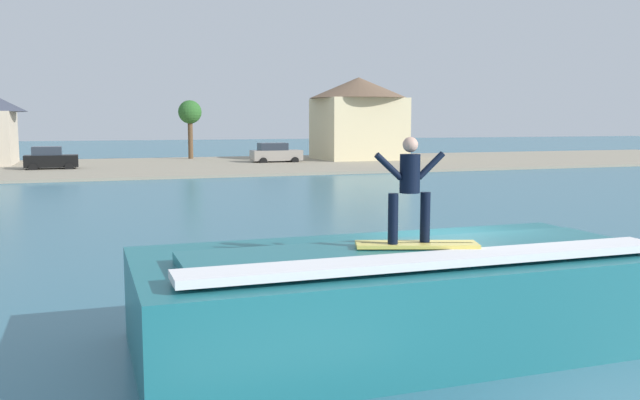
{
  "coord_description": "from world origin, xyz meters",
  "views": [
    {
      "loc": [
        -6.49,
        -11.21,
        3.7
      ],
      "look_at": [
        -1.61,
        2.78,
        1.97
      ],
      "focal_mm": 37.7,
      "sensor_mm": 36.0,
      "label": 1
    }
  ],
  "objects_px": {
    "wave_crest": "(400,295)",
    "house_gabled_white": "(358,115)",
    "surfer": "(410,184)",
    "tree_tall_bare": "(190,114)",
    "car_far_shore": "(275,153)",
    "surfboard": "(417,245)",
    "car_near_shore": "(50,159)"
  },
  "relations": [
    {
      "from": "wave_crest",
      "to": "house_gabled_white",
      "type": "distance_m",
      "value": 53.22
    },
    {
      "from": "wave_crest",
      "to": "surfer",
      "type": "distance_m",
      "value": 1.98
    },
    {
      "from": "surfer",
      "to": "tree_tall_bare",
      "type": "relative_size",
      "value": 0.29
    },
    {
      "from": "car_far_shore",
      "to": "tree_tall_bare",
      "type": "xyz_separation_m",
      "value": [
        -6.29,
        7.73,
        3.5
      ]
    },
    {
      "from": "house_gabled_white",
      "to": "car_far_shore",
      "type": "bearing_deg",
      "value": -167.37
    },
    {
      "from": "tree_tall_bare",
      "to": "surfboard",
      "type": "bearing_deg",
      "value": -94.74
    },
    {
      "from": "surfboard",
      "to": "car_far_shore",
      "type": "height_order",
      "value": "car_far_shore"
    },
    {
      "from": "surfboard",
      "to": "wave_crest",
      "type": "bearing_deg",
      "value": 92.59
    },
    {
      "from": "house_gabled_white",
      "to": "tree_tall_bare",
      "type": "bearing_deg",
      "value": 158.92
    },
    {
      "from": "car_far_shore",
      "to": "house_gabled_white",
      "type": "height_order",
      "value": "house_gabled_white"
    },
    {
      "from": "tree_tall_bare",
      "to": "surfer",
      "type": "bearing_deg",
      "value": -94.87
    },
    {
      "from": "surfboard",
      "to": "car_near_shore",
      "type": "xyz_separation_m",
      "value": [
        -7.45,
        45.01,
        -0.82
      ]
    },
    {
      "from": "car_far_shore",
      "to": "house_gabled_white",
      "type": "relative_size",
      "value": 0.47
    },
    {
      "from": "car_near_shore",
      "to": "tree_tall_bare",
      "type": "distance_m",
      "value": 16.45
    },
    {
      "from": "surfer",
      "to": "car_near_shore",
      "type": "relative_size",
      "value": 0.44
    },
    {
      "from": "surfer",
      "to": "house_gabled_white",
      "type": "distance_m",
      "value": 53.61
    },
    {
      "from": "house_gabled_white",
      "to": "surfer",
      "type": "bearing_deg",
      "value": -111.61
    },
    {
      "from": "car_near_shore",
      "to": "car_far_shore",
      "type": "distance_m",
      "value": 18.58
    },
    {
      "from": "wave_crest",
      "to": "house_gabled_white",
      "type": "bearing_deg",
      "value": 68.31
    },
    {
      "from": "surfboard",
      "to": "surfer",
      "type": "distance_m",
      "value": 0.97
    },
    {
      "from": "wave_crest",
      "to": "surfboard",
      "type": "distance_m",
      "value": 1.07
    },
    {
      "from": "wave_crest",
      "to": "surfboard",
      "type": "height_order",
      "value": "surfboard"
    },
    {
      "from": "surfboard",
      "to": "surfer",
      "type": "xyz_separation_m",
      "value": [
        -0.13,
        0.02,
        0.96
      ]
    },
    {
      "from": "wave_crest",
      "to": "car_near_shore",
      "type": "xyz_separation_m",
      "value": [
        -7.43,
        44.51,
        0.13
      ]
    },
    {
      "from": "surfboard",
      "to": "car_far_shore",
      "type": "bearing_deg",
      "value": 77.18
    },
    {
      "from": "surfboard",
      "to": "tree_tall_bare",
      "type": "height_order",
      "value": "tree_tall_bare"
    },
    {
      "from": "surfboard",
      "to": "tree_tall_bare",
      "type": "bearing_deg",
      "value": 85.26
    },
    {
      "from": "surfboard",
      "to": "car_near_shore",
      "type": "height_order",
      "value": "car_near_shore"
    },
    {
      "from": "wave_crest",
      "to": "car_near_shore",
      "type": "height_order",
      "value": "car_near_shore"
    },
    {
      "from": "car_near_shore",
      "to": "house_gabled_white",
      "type": "xyz_separation_m",
      "value": [
        27.06,
        4.84,
        3.39
      ]
    },
    {
      "from": "tree_tall_bare",
      "to": "wave_crest",
      "type": "bearing_deg",
      "value": -94.8
    },
    {
      "from": "car_near_shore",
      "to": "house_gabled_white",
      "type": "relative_size",
      "value": 0.41
    }
  ]
}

